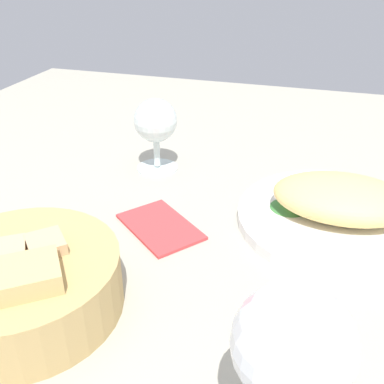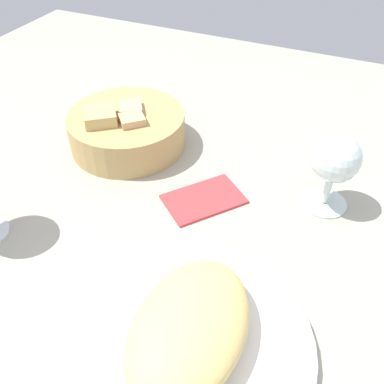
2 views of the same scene
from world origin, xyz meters
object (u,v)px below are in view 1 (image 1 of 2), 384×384
(plate, at_px, (338,219))
(bread_basket, at_px, (23,283))
(folded_napkin, at_px, (160,225))
(wine_glass_far, at_px, (292,350))
(wine_glass_near, at_px, (156,125))

(plate, relative_size, bread_basket, 1.35)
(bread_basket, xyz_separation_m, folded_napkin, (-0.07, -0.17, -0.03))
(wine_glass_far, bearing_deg, bread_basket, -14.54)
(folded_napkin, bearing_deg, wine_glass_far, -13.94)
(wine_glass_near, xyz_separation_m, folded_napkin, (-0.06, 0.16, -0.07))
(bread_basket, xyz_separation_m, wine_glass_far, (-0.25, 0.07, 0.06))
(wine_glass_far, distance_m, folded_napkin, 0.31)
(bread_basket, xyz_separation_m, wine_glass_near, (-0.01, -0.33, 0.04))
(folded_napkin, bearing_deg, wine_glass_near, 150.86)
(wine_glass_near, height_order, wine_glass_far, wine_glass_far)
(bread_basket, distance_m, folded_napkin, 0.19)
(wine_glass_near, distance_m, folded_napkin, 0.19)
(bread_basket, bearing_deg, wine_glass_near, -91.93)
(wine_glass_near, relative_size, wine_glass_far, 0.82)
(wine_glass_near, bearing_deg, bread_basket, 88.07)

